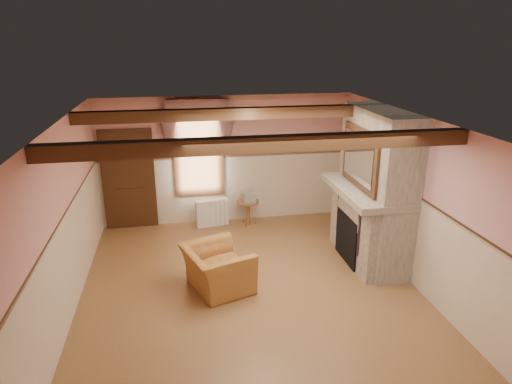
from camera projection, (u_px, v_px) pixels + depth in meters
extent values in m
cube|color=brown|center=(249.00, 286.00, 7.65)|extent=(5.50, 6.00, 0.01)
cube|color=silver|center=(248.00, 120.00, 6.75)|extent=(5.50, 6.00, 0.01)
cube|color=#D09090|center=(226.00, 160.00, 9.99)|extent=(5.50, 0.02, 2.80)
cube|color=#D09090|center=(299.00, 317.00, 4.41)|extent=(5.50, 0.02, 2.80)
cube|color=#D09090|center=(65.00, 220.00, 6.74)|extent=(0.02, 6.00, 2.80)
cube|color=#D09090|center=(410.00, 198.00, 7.67)|extent=(0.02, 6.00, 2.80)
cube|color=black|center=(350.00, 238.00, 8.41)|extent=(0.20, 0.95, 0.90)
imported|color=#9E662D|center=(217.00, 269.00, 7.48)|extent=(1.26, 1.35, 0.71)
cylinder|color=brown|center=(248.00, 213.00, 10.07)|extent=(0.61, 0.61, 0.55)
cube|color=#B7AD8C|center=(249.00, 197.00, 9.96)|extent=(0.28, 0.33, 0.20)
cube|color=silver|center=(212.00, 213.00, 10.01)|extent=(0.72, 0.28, 0.60)
imported|color=brown|center=(372.00, 188.00, 7.93)|extent=(0.38, 0.38, 0.09)
cube|color=black|center=(352.00, 170.00, 8.80)|extent=(0.14, 0.24, 0.20)
cylinder|color=gold|center=(360.00, 174.00, 8.43)|extent=(0.11, 0.11, 0.28)
cylinder|color=maroon|center=(383.00, 194.00, 7.52)|extent=(0.06, 0.06, 0.16)
cylinder|color=gold|center=(381.00, 194.00, 7.57)|extent=(0.06, 0.06, 0.12)
cube|color=gray|center=(376.00, 188.00, 8.17)|extent=(0.85, 2.00, 2.80)
cube|color=gray|center=(367.00, 190.00, 8.15)|extent=(1.05, 2.05, 0.12)
cube|color=silver|center=(360.00, 158.00, 7.92)|extent=(0.06, 1.44, 1.04)
cube|color=black|center=(129.00, 181.00, 9.70)|extent=(1.10, 0.10, 2.10)
cube|color=white|center=(198.00, 150.00, 9.78)|extent=(1.06, 0.08, 2.02)
cube|color=gray|center=(197.00, 123.00, 9.51)|extent=(1.30, 0.14, 1.40)
cube|color=black|center=(264.00, 144.00, 5.66)|extent=(5.50, 0.18, 0.20)
cube|color=black|center=(237.00, 114.00, 7.90)|extent=(5.50, 0.18, 0.20)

